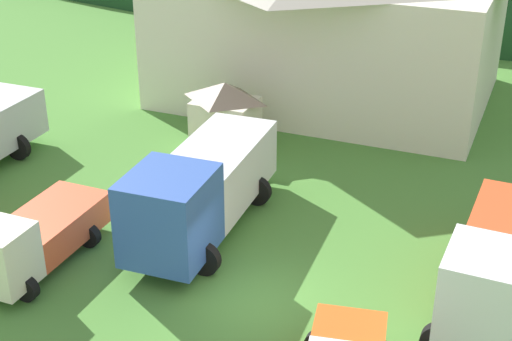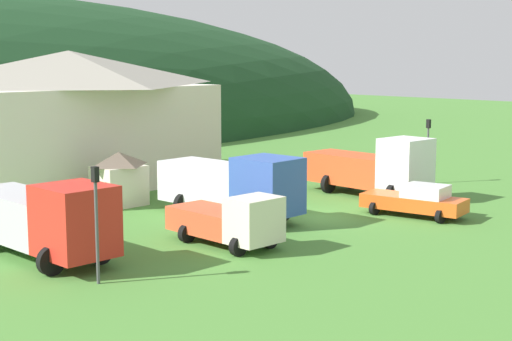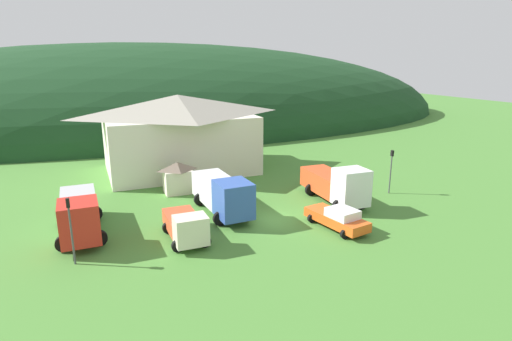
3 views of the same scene
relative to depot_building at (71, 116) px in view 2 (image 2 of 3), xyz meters
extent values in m
plane|color=#477F33|center=(3.29, -17.63, -4.32)|extent=(200.00, 200.00, 0.00)
cube|color=silver|center=(0.00, 0.00, -1.21)|extent=(15.43, 11.09, 6.21)
pyramid|color=gray|center=(0.00, 0.00, 2.97)|extent=(16.66, 11.98, 2.17)
cube|color=beige|center=(-2.03, -8.04, -3.23)|extent=(2.52, 2.04, 2.18)
pyramid|color=#6B5B4C|center=(-2.03, -8.04, -1.76)|extent=(2.73, 2.20, 0.76)
cube|color=red|center=(-10.50, -17.37, -2.42)|extent=(2.48, 2.74, 2.70)
cube|color=black|center=(-10.49, -17.50, -1.82)|extent=(1.34, 2.19, 0.86)
cube|color=#B2B2B7|center=(-10.55, -13.23, -2.82)|extent=(2.52, 5.60, 1.89)
cylinder|color=black|center=(-9.42, -17.35, -3.77)|extent=(1.10, 0.30, 1.10)
cylinder|color=black|center=(-11.57, -17.38, -3.77)|extent=(1.10, 0.30, 1.10)
cylinder|color=black|center=(-9.49, -12.38, -3.77)|extent=(1.10, 0.30, 1.10)
cube|color=beige|center=(-3.85, -20.26, -2.97)|extent=(2.13, 1.62, 1.90)
cube|color=black|center=(-3.85, -20.34, -2.55)|extent=(1.15, 1.29, 0.61)
cube|color=#DB512D|center=(-3.85, -17.57, -3.39)|extent=(2.14, 3.76, 1.05)
cylinder|color=black|center=(-2.94, -20.26, -3.92)|extent=(0.80, 0.30, 0.80)
cylinder|color=black|center=(-4.77, -20.26, -3.92)|extent=(0.80, 0.30, 0.80)
cylinder|color=black|center=(-2.93, -17.01, -3.92)|extent=(0.80, 0.30, 0.80)
cylinder|color=black|center=(-4.76, -17.01, -3.92)|extent=(0.80, 0.30, 0.80)
cube|color=#3356AD|center=(0.23, -17.06, -2.41)|extent=(2.60, 2.90, 2.71)
cube|color=black|center=(0.24, -17.20, -1.81)|extent=(1.42, 2.29, 0.87)
cube|color=silver|center=(0.05, -13.03, -2.73)|extent=(2.71, 5.37, 2.07)
cylinder|color=black|center=(1.32, -17.01, -3.77)|extent=(1.10, 0.30, 1.10)
cylinder|color=black|center=(-0.86, -17.11, -3.77)|extent=(1.10, 0.30, 1.10)
cylinder|color=black|center=(1.10, -12.20, -3.77)|extent=(1.10, 0.30, 1.10)
cylinder|color=black|center=(-1.07, -12.29, -3.77)|extent=(1.10, 0.30, 1.10)
cube|color=white|center=(9.95, -18.27, -2.28)|extent=(2.58, 2.33, 2.98)
cube|color=black|center=(9.95, -18.38, -1.62)|extent=(1.40, 1.84, 0.95)
cube|color=#E04C23|center=(10.07, -14.40, -2.90)|extent=(2.68, 5.57, 1.74)
cylinder|color=black|center=(11.06, -18.30, -3.77)|extent=(1.10, 0.30, 1.10)
cylinder|color=black|center=(8.85, -18.23, -3.77)|extent=(1.10, 0.30, 1.10)
cylinder|color=black|center=(11.20, -13.61, -3.77)|extent=(1.10, 0.30, 1.10)
cylinder|color=black|center=(9.00, -13.54, -3.77)|extent=(1.10, 0.30, 1.10)
cube|color=#EA591D|center=(6.91, -20.86, -3.63)|extent=(2.79, 5.44, 0.70)
cube|color=silver|center=(7.02, -21.47, -2.97)|extent=(2.08, 2.35, 0.62)
cylinder|color=black|center=(8.04, -22.44, -3.98)|extent=(0.68, 0.24, 0.68)
cylinder|color=black|center=(6.42, -22.74, -3.98)|extent=(0.68, 0.24, 0.68)
cylinder|color=black|center=(7.41, -18.98, -3.98)|extent=(0.68, 0.24, 0.68)
cylinder|color=black|center=(5.78, -19.27, -3.98)|extent=(0.68, 0.24, 0.68)
cylinder|color=#4C4C51|center=(-10.93, -19.50, -2.48)|extent=(0.12, 0.12, 3.67)
cube|color=black|center=(-10.93, -19.50, -0.37)|extent=(0.20, 0.24, 0.55)
sphere|color=green|center=(-10.93, -19.37, -0.37)|extent=(0.14, 0.14, 0.14)
cylinder|color=#4C4C51|center=(16.04, -15.80, -2.55)|extent=(0.12, 0.12, 3.54)
cube|color=black|center=(16.04, -15.80, -0.50)|extent=(0.20, 0.24, 0.55)
sphere|color=green|center=(16.04, -15.67, -0.50)|extent=(0.14, 0.14, 0.14)
cone|color=orange|center=(12.43, -17.46, -4.32)|extent=(0.36, 0.36, 0.61)
camera|label=1|loc=(10.28, -34.41, 8.91)|focal=52.14mm
camera|label=2|loc=(-25.55, -42.15, 3.72)|focal=53.69mm
camera|label=3|loc=(-9.59, -45.00, 7.84)|focal=29.15mm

